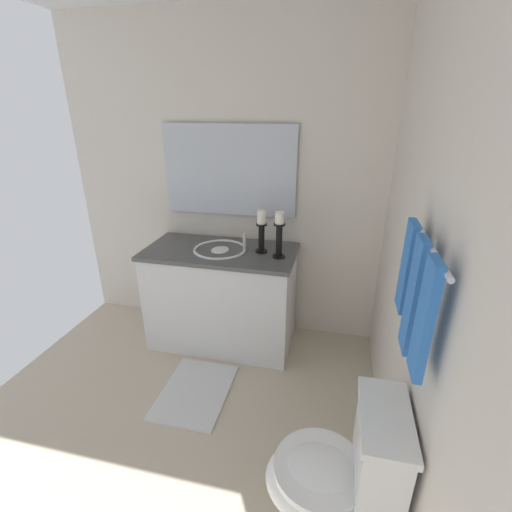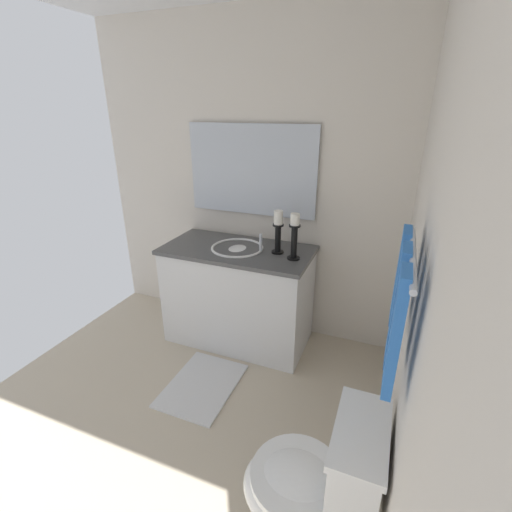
# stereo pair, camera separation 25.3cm
# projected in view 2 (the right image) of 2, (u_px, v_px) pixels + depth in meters

# --- Properties ---
(floor) EXTENTS (2.77, 2.54, 0.02)m
(floor) POSITION_uv_depth(u_px,v_px,m) (157.00, 433.00, 2.16)
(floor) COLOR beige
(floor) RESTS_ON ground
(wall_back) EXTENTS (2.77, 0.04, 2.45)m
(wall_back) POSITION_uv_depth(u_px,v_px,m) (425.00, 285.00, 1.25)
(wall_back) COLOR silver
(wall_back) RESTS_ON ground
(wall_left) EXTENTS (0.04, 2.54, 2.45)m
(wall_left) POSITION_uv_depth(u_px,v_px,m) (246.00, 184.00, 2.87)
(wall_left) COLOR silver
(wall_left) RESTS_ON ground
(vanity_cabinet) EXTENTS (0.58, 1.14, 0.80)m
(vanity_cabinet) POSITION_uv_depth(u_px,v_px,m) (238.00, 295.00, 2.88)
(vanity_cabinet) COLOR silver
(vanity_cabinet) RESTS_ON ground
(sink_basin) EXTENTS (0.40, 0.40, 0.24)m
(sink_basin) POSITION_uv_depth(u_px,v_px,m) (238.00, 253.00, 2.74)
(sink_basin) COLOR white
(sink_basin) RESTS_ON vanity_cabinet
(mirror) EXTENTS (0.02, 1.04, 0.68)m
(mirror) POSITION_uv_depth(u_px,v_px,m) (251.00, 170.00, 2.76)
(mirror) COLOR silver
(candle_holder_tall) EXTENTS (0.09, 0.09, 0.33)m
(candle_holder_tall) POSITION_uv_depth(u_px,v_px,m) (294.00, 235.00, 2.47)
(candle_holder_tall) COLOR black
(candle_holder_tall) RESTS_ON vanity_cabinet
(candle_holder_short) EXTENTS (0.09, 0.09, 0.32)m
(candle_holder_short) POSITION_uv_depth(u_px,v_px,m) (278.00, 231.00, 2.58)
(candle_holder_short) COLOR black
(candle_holder_short) RESTS_ON vanity_cabinet
(toilet) EXTENTS (0.39, 0.54, 0.75)m
(toilet) POSITION_uv_depth(u_px,v_px,m) (313.00, 487.00, 1.46)
(toilet) COLOR white
(toilet) RESTS_ON ground
(towel_bar) EXTENTS (0.57, 0.02, 0.02)m
(towel_bar) POSITION_uv_depth(u_px,v_px,m) (413.00, 253.00, 1.14)
(towel_bar) COLOR silver
(towel_near_vanity) EXTENTS (0.13, 0.03, 0.38)m
(towel_near_vanity) POSITION_uv_depth(u_px,v_px,m) (400.00, 277.00, 1.37)
(towel_near_vanity) COLOR blue
(towel_near_vanity) RESTS_ON towel_bar
(towel_center) EXTENTS (0.12, 0.03, 0.44)m
(towel_center) POSITION_uv_depth(u_px,v_px,m) (397.00, 308.00, 1.22)
(towel_center) COLOR blue
(towel_center) RESTS_ON towel_bar
(towel_near_corner) EXTENTS (0.12, 0.03, 0.41)m
(towel_near_corner) POSITION_uv_depth(u_px,v_px,m) (396.00, 333.00, 1.05)
(towel_near_corner) COLOR blue
(towel_near_corner) RESTS_ON towel_bar
(bath_mat) EXTENTS (0.60, 0.44, 0.02)m
(bath_mat) POSITION_uv_depth(u_px,v_px,m) (202.00, 385.00, 2.50)
(bath_mat) COLOR silver
(bath_mat) RESTS_ON ground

